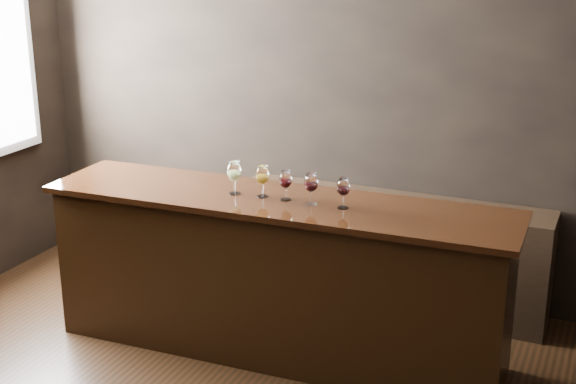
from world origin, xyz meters
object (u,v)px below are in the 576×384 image
at_px(glass_red_b, 311,183).
at_px(back_bar_shelf, 389,252).
at_px(glass_red_c, 343,188).
at_px(glass_white, 234,172).
at_px(glass_amber, 262,176).
at_px(bar_counter, 277,279).
at_px(glass_red_a, 286,180).

bearing_deg(glass_red_b, back_bar_shelf, 77.73).
bearing_deg(glass_red_c, back_bar_shelf, 88.85).
distance_m(glass_white, glass_amber, 0.18).
distance_m(glass_amber, glass_red_c, 0.52).
relative_size(bar_counter, glass_amber, 14.44).
xyz_separation_m(bar_counter, back_bar_shelf, (0.45, 0.95, -0.10)).
height_order(glass_white, glass_red_b, glass_white).
bearing_deg(glass_amber, glass_red_c, -0.38).
relative_size(bar_counter, glass_white, 13.56).
xyz_separation_m(bar_counter, glass_red_c, (0.43, -0.01, 0.66)).
bearing_deg(glass_amber, back_bar_shelf, 60.51).
bearing_deg(glass_red_c, glass_white, -178.78).
xyz_separation_m(back_bar_shelf, glass_red_c, (-0.02, -0.96, 0.76)).
distance_m(bar_counter, glass_amber, 0.67).
distance_m(back_bar_shelf, glass_red_a, 1.28).
bearing_deg(glass_red_b, glass_red_c, 5.76).
bearing_deg(glass_red_a, glass_white, -176.88).
relative_size(bar_counter, glass_red_c, 15.44).
height_order(glass_white, glass_amber, glass_white).
xyz_separation_m(glass_white, glass_red_c, (0.70, 0.01, -0.02)).
xyz_separation_m(back_bar_shelf, glass_red_a, (-0.39, -0.96, 0.76)).
bearing_deg(glass_amber, glass_red_a, -0.03).
relative_size(glass_white, glass_amber, 1.06).
bearing_deg(glass_amber, bar_counter, 1.76).
relative_size(bar_counter, glass_red_a, 15.50).
distance_m(glass_amber, glass_red_b, 0.33).
xyz_separation_m(glass_red_a, glass_red_c, (0.37, -0.00, 0.00)).
height_order(glass_red_a, glass_red_c, same).
bearing_deg(glass_red_b, glass_amber, 176.00).
distance_m(glass_red_a, glass_red_b, 0.18).
distance_m(bar_counter, glass_red_c, 0.79).
relative_size(glass_white, glass_red_c, 1.14).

